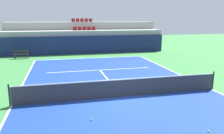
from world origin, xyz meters
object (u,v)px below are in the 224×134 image
(tennis_ball_1, at_px, (209,131))
(tennis_ball_2, at_px, (92,119))
(player_bench, at_px, (21,54))
(tennis_net, at_px, (122,88))

(tennis_ball_1, bearing_deg, tennis_ball_2, 153.94)
(tennis_ball_2, bearing_deg, tennis_ball_1, -26.06)
(player_bench, xyz_separation_m, tennis_ball_2, (4.93, -15.89, -0.46))
(tennis_ball_1, bearing_deg, player_bench, 116.64)
(tennis_net, distance_m, tennis_ball_2, 3.14)
(player_bench, bearing_deg, tennis_ball_2, -72.75)
(player_bench, relative_size, tennis_ball_1, 22.73)
(player_bench, height_order, tennis_ball_2, player_bench)
(tennis_net, distance_m, tennis_ball_1, 4.85)
(tennis_ball_1, relative_size, tennis_ball_2, 1.00)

